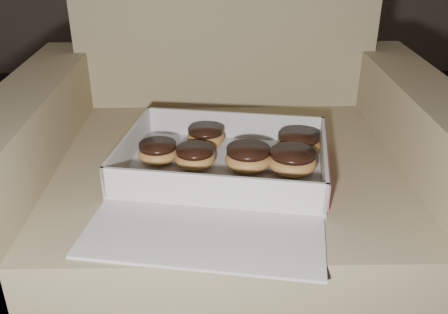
% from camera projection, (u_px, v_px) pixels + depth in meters
% --- Properties ---
extents(armchair, '(0.89, 0.75, 0.93)m').
position_uv_depth(armchair, '(227.00, 193.00, 1.10)').
color(armchair, '#8D7E5A').
rests_on(armchair, floor).
extents(bakery_box, '(0.44, 0.49, 0.06)m').
position_uv_depth(bakery_box, '(222.00, 174.00, 0.90)').
color(bakery_box, silver).
rests_on(bakery_box, armchair).
extents(donut_a, '(0.09, 0.09, 0.04)m').
position_uv_depth(donut_a, '(298.00, 143.00, 0.97)').
color(donut_a, gold).
rests_on(donut_a, bakery_box).
extents(donut_b, '(0.09, 0.09, 0.04)m').
position_uv_depth(donut_b, '(292.00, 161.00, 0.90)').
color(donut_b, gold).
rests_on(donut_b, bakery_box).
extents(donut_c, '(0.08, 0.08, 0.04)m').
position_uv_depth(donut_c, '(206.00, 136.00, 1.01)').
color(donut_c, gold).
rests_on(donut_c, bakery_box).
extents(donut_d, '(0.08, 0.08, 0.04)m').
position_uv_depth(donut_d, '(195.00, 157.00, 0.93)').
color(donut_d, gold).
rests_on(donut_d, bakery_box).
extents(donut_e, '(0.08, 0.08, 0.04)m').
position_uv_depth(donut_e, '(158.00, 152.00, 0.94)').
color(donut_e, gold).
rests_on(donut_e, bakery_box).
extents(donut_f, '(0.09, 0.09, 0.04)m').
position_uv_depth(donut_f, '(248.00, 158.00, 0.92)').
color(donut_f, gold).
rests_on(donut_f, bakery_box).
extents(crumb_a, '(0.01, 0.01, 0.00)m').
position_uv_depth(crumb_a, '(194.00, 185.00, 0.87)').
color(crumb_a, black).
rests_on(crumb_a, bakery_box).
extents(crumb_b, '(0.01, 0.01, 0.00)m').
position_uv_depth(crumb_b, '(217.00, 187.00, 0.86)').
color(crumb_b, black).
rests_on(crumb_b, bakery_box).
extents(crumb_c, '(0.01, 0.01, 0.00)m').
position_uv_depth(crumb_c, '(135.00, 184.00, 0.87)').
color(crumb_c, black).
rests_on(crumb_c, bakery_box).
extents(crumb_d, '(0.01, 0.01, 0.00)m').
position_uv_depth(crumb_d, '(139.00, 170.00, 0.92)').
color(crumb_d, black).
rests_on(crumb_d, bakery_box).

